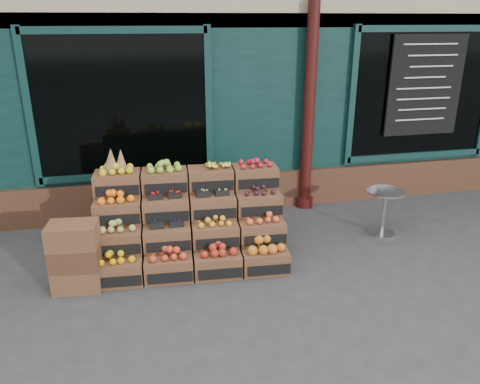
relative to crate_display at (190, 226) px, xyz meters
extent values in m
plane|color=#38383A|center=(0.86, -0.69, -0.45)|extent=(60.00, 60.00, 0.00)
cube|color=#0D2D2A|center=(0.86, 4.51, 1.95)|extent=(12.00, 6.00, 4.80)
cube|color=#0D2D2A|center=(0.86, 1.56, 1.05)|extent=(12.00, 0.12, 3.00)
cube|color=#4C2D1E|center=(0.86, 1.49, -0.15)|extent=(12.00, 0.18, 0.60)
cube|color=black|center=(-0.74, 1.49, 1.30)|extent=(2.40, 0.06, 2.00)
cube|color=black|center=(4.06, 1.49, 1.30)|extent=(2.40, 0.06, 2.00)
cylinder|color=#380F0D|center=(2.06, 1.36, 1.15)|extent=(0.18, 0.18, 3.20)
cube|color=black|center=(4.06, 1.41, 1.45)|extent=(1.30, 0.04, 1.60)
cube|color=brown|center=(-0.90, -0.40, -0.31)|extent=(0.59, 0.43, 0.28)
cube|color=black|center=(-0.92, -0.61, -0.33)|extent=(0.52, 0.05, 0.13)
cube|color=#E1A70A|center=(-0.90, -0.40, -0.12)|extent=(0.47, 0.33, 0.09)
cube|color=brown|center=(-0.32, -0.45, -0.31)|extent=(0.59, 0.43, 0.28)
cube|color=black|center=(-0.33, -0.65, -0.33)|extent=(0.52, 0.05, 0.13)
cube|color=red|center=(-0.32, -0.45, -0.12)|extent=(0.47, 0.33, 0.10)
cube|color=brown|center=(0.26, -0.49, -0.31)|extent=(0.59, 0.43, 0.28)
cube|color=black|center=(0.25, -0.70, -0.33)|extent=(0.52, 0.05, 0.13)
cube|color=#A4281A|center=(0.26, -0.49, -0.11)|extent=(0.47, 0.33, 0.11)
cube|color=brown|center=(0.85, -0.53, -0.31)|extent=(0.59, 0.43, 0.28)
cube|color=black|center=(0.83, -0.74, -0.33)|extent=(0.52, 0.05, 0.13)
cube|color=#BD681D|center=(0.85, -0.53, -0.10)|extent=(0.47, 0.33, 0.13)
cube|color=brown|center=(-0.88, -0.17, -0.03)|extent=(0.59, 0.43, 0.28)
cube|color=black|center=(-0.90, -0.37, -0.05)|extent=(0.52, 0.05, 0.13)
cube|color=#A6A550|center=(-0.88, -0.17, 0.16)|extent=(0.47, 0.33, 0.10)
cube|color=brown|center=(-0.30, -0.21, -0.03)|extent=(0.59, 0.43, 0.28)
cube|color=black|center=(-0.32, -0.42, -0.05)|extent=(0.52, 0.05, 0.13)
cube|color=#181837|center=(-0.30, -0.21, 0.13)|extent=(0.47, 0.33, 0.03)
cube|color=brown|center=(0.28, -0.25, -0.03)|extent=(0.59, 0.43, 0.28)
cube|color=black|center=(0.27, -0.46, -0.05)|extent=(0.52, 0.05, 0.13)
cube|color=orange|center=(0.28, -0.25, 0.15)|extent=(0.47, 0.33, 0.08)
cube|color=brown|center=(0.86, -0.29, -0.03)|extent=(0.59, 0.43, 0.28)
cube|color=black|center=(0.85, -0.50, -0.05)|extent=(0.52, 0.05, 0.13)
cube|color=#E7592B|center=(0.86, -0.29, 0.16)|extent=(0.47, 0.33, 0.09)
cube|color=brown|center=(-0.87, 0.07, 0.26)|extent=(0.59, 0.43, 0.28)
cube|color=black|center=(-0.88, -0.14, 0.23)|extent=(0.52, 0.05, 0.13)
cube|color=orange|center=(-0.87, 0.07, 0.45)|extent=(0.47, 0.33, 0.10)
cube|color=brown|center=(-0.28, 0.03, 0.26)|extent=(0.59, 0.43, 0.28)
cube|color=black|center=(-0.30, -0.18, 0.23)|extent=(0.52, 0.05, 0.13)
cube|color=#BC0D0D|center=(-0.28, 0.03, 0.42)|extent=(0.47, 0.33, 0.04)
cube|color=brown|center=(0.30, -0.01, 0.26)|extent=(0.59, 0.43, 0.28)
cube|color=black|center=(0.28, -0.22, 0.23)|extent=(0.52, 0.05, 0.13)
cube|color=#90BD59|center=(0.30, -0.01, 0.41)|extent=(0.47, 0.33, 0.03)
cube|color=brown|center=(0.88, -0.06, 0.26)|extent=(0.59, 0.43, 0.28)
cube|color=black|center=(0.87, -0.26, 0.23)|extent=(0.52, 0.05, 0.13)
cube|color=black|center=(0.88, -0.06, 0.43)|extent=(0.47, 0.33, 0.07)
cube|color=brown|center=(-0.85, 0.31, 0.54)|extent=(0.59, 0.43, 0.28)
cube|color=black|center=(-0.87, 0.10, 0.51)|extent=(0.52, 0.05, 0.13)
cube|color=gold|center=(-0.85, 0.31, 0.73)|extent=(0.47, 0.33, 0.10)
cube|color=brown|center=(-0.27, 0.27, 0.54)|extent=(0.59, 0.43, 0.28)
cube|color=black|center=(-0.28, 0.06, 0.51)|extent=(0.52, 0.05, 0.13)
cube|color=#90BD39|center=(-0.27, 0.27, 0.73)|extent=(0.47, 0.33, 0.10)
cube|color=brown|center=(0.32, 0.22, 0.54)|extent=(0.59, 0.43, 0.28)
cube|color=black|center=(0.30, 0.02, 0.51)|extent=(0.52, 0.05, 0.13)
cube|color=yellow|center=(0.32, 0.22, 0.72)|extent=(0.47, 0.33, 0.09)
cube|color=brown|center=(0.90, 0.18, 0.54)|extent=(0.59, 0.43, 0.28)
cube|color=black|center=(0.88, -0.03, 0.51)|extent=(0.52, 0.05, 0.13)
cube|color=maroon|center=(0.90, 0.18, 0.72)|extent=(0.47, 0.33, 0.08)
cube|color=#4C2D1E|center=(-0.01, -0.23, -0.31)|extent=(2.34, 0.56, 0.28)
cube|color=#4C2D1E|center=(0.01, 0.01, -0.17)|extent=(2.34, 0.56, 0.56)
cube|color=#4C2D1E|center=(0.02, 0.25, -0.03)|extent=(2.34, 0.56, 0.84)
cone|color=olive|center=(-0.90, 0.31, 0.84)|extent=(0.19, 0.19, 0.32)
cone|color=olive|center=(-0.79, 0.35, 0.82)|extent=(0.17, 0.17, 0.28)
cube|color=brown|center=(-1.35, -0.45, -0.31)|extent=(0.57, 0.43, 0.27)
cube|color=#4C2D1E|center=(-1.35, -0.45, -0.04)|extent=(0.57, 0.43, 0.27)
cube|color=brown|center=(-1.35, -0.45, 0.22)|extent=(0.57, 0.43, 0.27)
cylinder|color=silver|center=(2.78, 0.10, -0.43)|extent=(0.39, 0.39, 0.03)
cylinder|color=silver|center=(2.78, 0.10, -0.12)|extent=(0.05, 0.05, 0.63)
cylinder|color=silver|center=(2.78, 0.10, 0.20)|extent=(0.53, 0.53, 0.03)
imported|color=#1E6B2A|center=(-0.80, 2.09, 0.43)|extent=(0.73, 0.57, 1.76)
camera|label=1|loc=(-0.58, -5.43, 2.47)|focal=35.00mm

